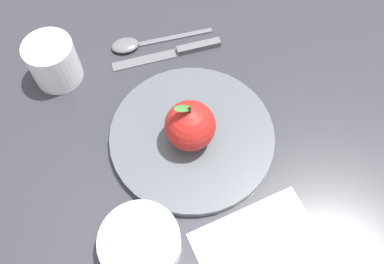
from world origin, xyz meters
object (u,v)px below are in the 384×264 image
Objects in this scene: cup at (53,60)px; knife at (177,52)px; dinner_plate at (192,136)px; linen_napkin at (264,254)px; spoon at (137,43)px; side_bowl at (140,243)px; apple at (190,126)px.

cup is 0.41× the size of knife.
dinner_plate is 0.20m from linen_napkin.
cup is 0.21m from knife.
cup is 0.15m from spoon.
spoon is at bearing -67.37° from linen_napkin.
linen_napkin is (-0.16, 0.38, -0.00)m from spoon.
cup is (0.13, -0.30, 0.02)m from side_bowl.
apple reaches higher than linen_napkin.
cup is (0.21, -0.15, -0.01)m from apple.
knife is 0.36m from linen_napkin.
side_bowl reaches higher than linen_napkin.
apple is 0.17m from side_bowl.
side_bowl is 0.16m from linen_napkin.
dinner_plate is at bearing -116.74° from apple.
side_bowl is at bearing 62.42° from apple.
knife is at bearing -102.48° from side_bowl.
dinner_plate is 0.18m from side_bowl.
linen_napkin is at bearing 112.63° from spoon.
dinner_plate is 3.18× the size of cup.
apple reaches higher than knife.
knife is at bearing -87.88° from apple.
knife is (-0.07, -0.33, -0.02)m from side_bowl.
cup is 0.43m from linen_napkin.
linen_napkin is at bearing 113.22° from dinner_plate.
dinner_plate is 0.04m from apple.
dinner_plate is 0.21m from spoon.
cup is at bearing -48.16° from linen_napkin.
cup reaches higher than knife.
apple is (0.00, 0.01, 0.04)m from dinner_plate.
cup is at bearing 22.27° from spoon.
dinner_plate reaches higher than knife.
apple is at bearing -65.08° from linen_napkin.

